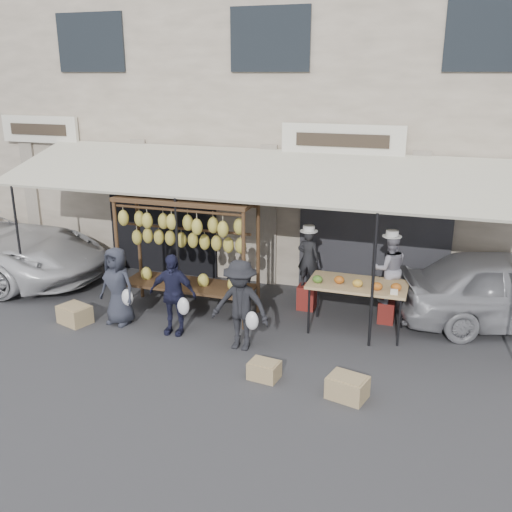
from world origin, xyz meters
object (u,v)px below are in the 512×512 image
Objects in this scene: crate_near_a at (264,370)px; crate_far at (75,314)px; produce_table at (357,286)px; customer_left at (118,286)px; customer_right at (240,305)px; crate_near_b at (347,387)px; banana_rack at (186,234)px; vendor_right at (390,269)px; vendor_left at (308,258)px; customer_mid at (173,294)px.

crate_far reaches higher than crate_near_a.
customer_left is (-4.16, -1.01, -0.15)m from produce_table.
customer_right is 2.90× the size of crate_near_b.
produce_table is (3.15, 0.19, -0.70)m from banana_rack.
customer_left reaches higher than crate_far.
produce_table is 1.34× the size of vendor_right.
banana_rack is at bearing -7.65° from vendor_right.
vendor_right is 2.93m from crate_near_b.
vendor_left is at bearing 113.85° from crate_near_b.
produce_table is 1.17× the size of customer_mid.
vendor_right is at bearing 21.03° from customer_mid.
produce_table is 2.12m from customer_right.
crate_near_b is (3.27, -1.15, -0.57)m from customer_mid.
customer_left is at bearing 18.66° from crate_far.
crate_far is at bearing 30.26° from vendor_left.
banana_rack is 2.05× the size of vendor_right.
customer_left is at bearing -140.79° from banana_rack.
crate_near_a is at bearing -10.20° from customer_left.
crate_near_a is at bearing -11.58° from crate_far.
customer_left is at bearing 176.53° from customer_right.
vendor_left reaches higher than crate_near_a.
produce_table is 2.43m from crate_near_a.
vendor_right is 0.88× the size of customer_left.
banana_rack is 4.20m from crate_near_b.
produce_table is at bearing 96.22° from crate_near_b.
vendor_left is 0.73× the size of customer_right.
crate_far is at bearing -148.77° from banana_rack.
crate_far is (-5.18, 0.94, 0.01)m from crate_near_b.
vendor_left is 2.95m from crate_near_a.
customer_right is at bearing 153.89° from crate_near_b.
banana_rack is 3.18m from crate_near_a.
customer_right is (1.45, -1.06, -0.80)m from banana_rack.
vendor_left is at bearing 38.54° from customer_mid.
customer_left reaches higher than crate_near_a.
customer_left is at bearing 32.28° from vendor_left.
banana_rack is 1.55m from customer_left.
crate_near_a is at bearing -30.81° from customer_mid.
banana_rack is 3.24m from produce_table.
banana_rack is 2.35m from vendor_left.
vendor_right is at bearing 85.18° from crate_near_b.
produce_table reaches higher than crate_near_a.
produce_table is 1.10× the size of customer_right.
customer_mid is 3.51m from crate_near_b.
crate_near_b is (3.40, -2.02, -1.41)m from banana_rack.
customer_mid reaches higher than customer_left.
banana_rack is 5.88× the size of crate_near_a.
customer_left is at bearing -166.40° from produce_table.
vendor_left is (2.09, 0.93, -0.54)m from banana_rack.
crate_far is (-4.94, -1.27, -0.70)m from produce_table.
banana_rack reaches higher than customer_mid.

